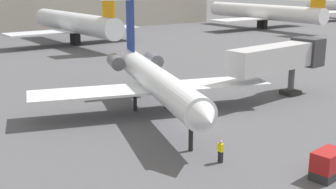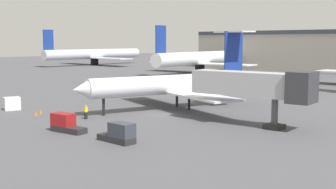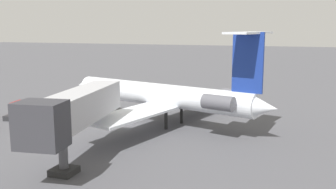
{
  "view_description": "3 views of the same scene",
  "coord_description": "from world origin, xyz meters",
  "px_view_note": "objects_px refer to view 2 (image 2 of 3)",
  "views": [
    {
      "loc": [
        -22.74,
        -31.33,
        12.7
      ],
      "look_at": [
        -1.37,
        2.03,
        2.4
      ],
      "focal_mm": 47.23,
      "sensor_mm": 36.0,
      "label": 1
    },
    {
      "loc": [
        39.72,
        -38.11,
        9.36
      ],
      "look_at": [
        1.28,
        0.35,
        2.62
      ],
      "focal_mm": 46.75,
      "sensor_mm": 36.0,
      "label": 2
    },
    {
      "loc": [
        38.84,
        18.91,
        11.1
      ],
      "look_at": [
        -1.48,
        4.82,
        3.56
      ],
      "focal_mm": 40.59,
      "sensor_mm": 36.0,
      "label": 3
    }
  ],
  "objects_px": {
    "ground_crew_marshaller": "(86,112)",
    "baggage_tug_lead": "(119,134)",
    "traffic_cone_near": "(41,112)",
    "traffic_cone_mid": "(36,114)",
    "parked_airliner_west_mid": "(199,59)",
    "parked_airliner_west_end": "(94,54)",
    "regional_jet": "(177,83)",
    "cargo_container_uld": "(12,104)",
    "baggage_tug_trailing": "(66,124)",
    "jet_bridge": "(259,85)"
  },
  "relations": [
    {
      "from": "ground_crew_marshaller",
      "to": "baggage_tug_lead",
      "type": "height_order",
      "value": "baggage_tug_lead"
    },
    {
      "from": "regional_jet",
      "to": "parked_airliner_west_mid",
      "type": "distance_m",
      "value": 66.98
    },
    {
      "from": "regional_jet",
      "to": "baggage_tug_trailing",
      "type": "relative_size",
      "value": 6.47
    },
    {
      "from": "jet_bridge",
      "to": "traffic_cone_mid",
      "type": "height_order",
      "value": "jet_bridge"
    },
    {
      "from": "cargo_container_uld",
      "to": "parked_airliner_west_end",
      "type": "relative_size",
      "value": 0.06
    },
    {
      "from": "ground_crew_marshaller",
      "to": "traffic_cone_near",
      "type": "distance_m",
      "value": 7.59
    },
    {
      "from": "regional_jet",
      "to": "baggage_tug_lead",
      "type": "height_order",
      "value": "regional_jet"
    },
    {
      "from": "baggage_tug_lead",
      "to": "parked_airliner_west_mid",
      "type": "distance_m",
      "value": 87.56
    },
    {
      "from": "baggage_tug_trailing",
      "to": "baggage_tug_lead",
      "type": "bearing_deg",
      "value": 6.38
    },
    {
      "from": "jet_bridge",
      "to": "cargo_container_uld",
      "type": "bearing_deg",
      "value": -155.65
    },
    {
      "from": "baggage_tug_lead",
      "to": "baggage_tug_trailing",
      "type": "bearing_deg",
      "value": -173.62
    },
    {
      "from": "baggage_tug_trailing",
      "to": "parked_airliner_west_mid",
      "type": "relative_size",
      "value": 0.1
    },
    {
      "from": "baggage_tug_trailing",
      "to": "traffic_cone_near",
      "type": "height_order",
      "value": "baggage_tug_trailing"
    },
    {
      "from": "cargo_container_uld",
      "to": "parked_airliner_west_mid",
      "type": "relative_size",
      "value": 0.06
    },
    {
      "from": "parked_airliner_west_end",
      "to": "traffic_cone_near",
      "type": "bearing_deg",
      "value": -38.94
    },
    {
      "from": "jet_bridge",
      "to": "baggage_tug_trailing",
      "type": "bearing_deg",
      "value": -127.64
    },
    {
      "from": "baggage_tug_lead",
      "to": "traffic_cone_mid",
      "type": "xyz_separation_m",
      "value": [
        -18.8,
        1.75,
        -0.56
      ]
    },
    {
      "from": "regional_jet",
      "to": "ground_crew_marshaller",
      "type": "distance_m",
      "value": 13.72
    },
    {
      "from": "baggage_tug_lead",
      "to": "baggage_tug_trailing",
      "type": "xyz_separation_m",
      "value": [
        -7.73,
        -0.86,
        0.0
      ]
    },
    {
      "from": "traffic_cone_near",
      "to": "traffic_cone_mid",
      "type": "relative_size",
      "value": 1.0
    },
    {
      "from": "cargo_container_uld",
      "to": "traffic_cone_mid",
      "type": "distance_m",
      "value": 6.56
    },
    {
      "from": "jet_bridge",
      "to": "ground_crew_marshaller",
      "type": "xyz_separation_m",
      "value": [
        -17.24,
        -10.58,
        -3.67
      ]
    },
    {
      "from": "regional_jet",
      "to": "traffic_cone_mid",
      "type": "xyz_separation_m",
      "value": [
        -8.71,
        -16.34,
        -3.27
      ]
    },
    {
      "from": "regional_jet",
      "to": "parked_airliner_west_end",
      "type": "height_order",
      "value": "parked_airliner_west_end"
    },
    {
      "from": "ground_crew_marshaller",
      "to": "traffic_cone_mid",
      "type": "height_order",
      "value": "ground_crew_marshaller"
    },
    {
      "from": "traffic_cone_mid",
      "to": "baggage_tug_lead",
      "type": "bearing_deg",
      "value": -5.33
    },
    {
      "from": "jet_bridge",
      "to": "cargo_container_uld",
      "type": "xyz_separation_m",
      "value": [
        -30.17,
        -13.65,
        -3.67
      ]
    },
    {
      "from": "ground_crew_marshaller",
      "to": "traffic_cone_near",
      "type": "bearing_deg",
      "value": -165.13
    },
    {
      "from": "traffic_cone_mid",
      "to": "parked_airliner_west_mid",
      "type": "distance_m",
      "value": 76.43
    },
    {
      "from": "cargo_container_uld",
      "to": "parked_airliner_west_end",
      "type": "distance_m",
      "value": 108.43
    },
    {
      "from": "cargo_container_uld",
      "to": "traffic_cone_mid",
      "type": "relative_size",
      "value": 4.44
    },
    {
      "from": "ground_crew_marshaller",
      "to": "parked_airliner_west_mid",
      "type": "bearing_deg",
      "value": 120.72
    },
    {
      "from": "parked_airliner_west_end",
      "to": "ground_crew_marshaller",
      "type": "bearing_deg",
      "value": -35.94
    },
    {
      "from": "cargo_container_uld",
      "to": "regional_jet",
      "type": "bearing_deg",
      "value": 46.96
    },
    {
      "from": "parked_airliner_west_mid",
      "to": "parked_airliner_west_end",
      "type": "bearing_deg",
      "value": 177.35
    },
    {
      "from": "traffic_cone_near",
      "to": "traffic_cone_mid",
      "type": "xyz_separation_m",
      "value": [
        0.92,
        -1.14,
        0.0
      ]
    },
    {
      "from": "jet_bridge",
      "to": "parked_airliner_west_end",
      "type": "distance_m",
      "value": 125.73
    },
    {
      "from": "jet_bridge",
      "to": "traffic_cone_near",
      "type": "xyz_separation_m",
      "value": [
        -24.55,
        -12.53,
        -4.26
      ]
    },
    {
      "from": "parked_airliner_west_end",
      "to": "traffic_cone_mid",
      "type": "bearing_deg",
      "value": -39.1
    },
    {
      "from": "baggage_tug_lead",
      "to": "traffic_cone_near",
      "type": "relative_size",
      "value": 7.38
    },
    {
      "from": "traffic_cone_near",
      "to": "baggage_tug_trailing",
      "type": "bearing_deg",
      "value": -17.41
    },
    {
      "from": "ground_crew_marshaller",
      "to": "baggage_tug_trailing",
      "type": "xyz_separation_m",
      "value": [
        4.68,
        -5.7,
        -0.02
      ]
    },
    {
      "from": "cargo_container_uld",
      "to": "baggage_tug_lead",
      "type": "bearing_deg",
      "value": -4.0
    },
    {
      "from": "regional_jet",
      "to": "baggage_tug_trailing",
      "type": "xyz_separation_m",
      "value": [
        2.36,
        -18.96,
        -2.71
      ]
    },
    {
      "from": "regional_jet",
      "to": "traffic_cone_near",
      "type": "distance_m",
      "value": 18.29
    },
    {
      "from": "baggage_tug_lead",
      "to": "baggage_tug_trailing",
      "type": "distance_m",
      "value": 7.77
    },
    {
      "from": "baggage_tug_trailing",
      "to": "parked_airliner_west_end",
      "type": "xyz_separation_m",
      "value": [
        -99.07,
        74.13,
        3.28
      ]
    },
    {
      "from": "jet_bridge",
      "to": "traffic_cone_mid",
      "type": "xyz_separation_m",
      "value": [
        -23.63,
        -13.67,
        -4.26
      ]
    },
    {
      "from": "jet_bridge",
      "to": "traffic_cone_mid",
      "type": "bearing_deg",
      "value": -149.95
    },
    {
      "from": "ground_crew_marshaller",
      "to": "baggage_tug_lead",
      "type": "bearing_deg",
      "value": -21.32
    }
  ]
}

